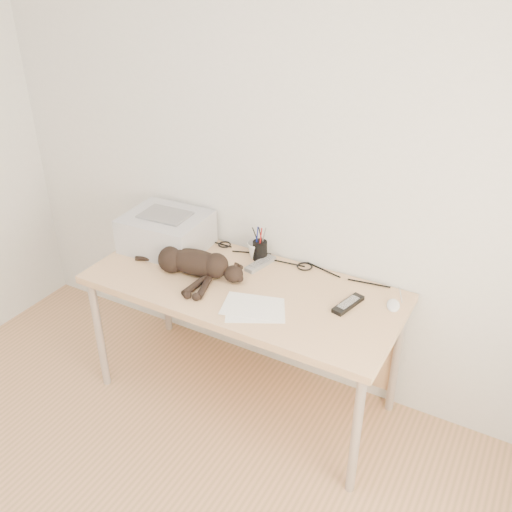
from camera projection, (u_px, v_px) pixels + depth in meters
The scene contains 11 objects.
wall_back at pixel (277, 158), 2.87m from camera, with size 3.50×3.50×0.00m, color silver.
desk at pixel (251, 299), 3.00m from camera, with size 1.60×0.70×0.74m.
printer at pixel (166, 231), 3.17m from camera, with size 0.46×0.40×0.21m.
papers at pixel (254, 308), 2.69m from camera, with size 0.36×0.30×0.01m.
cat at pixel (192, 263), 2.93m from camera, with size 0.65×0.30×0.14m.
mug at pixel (256, 250), 3.09m from camera, with size 0.10×0.10×0.09m, color silver.
pen_cup at pixel (260, 250), 3.07m from camera, with size 0.08×0.08×0.20m.
remote_grey at pixel (260, 264), 3.03m from camera, with size 0.05×0.20×0.02m, color slate.
remote_black at pixel (348, 304), 2.70m from camera, with size 0.05×0.19×0.02m, color black.
mouse at pixel (394, 303), 2.70m from camera, with size 0.06×0.11×0.03m, color white.
cable_tangle at pixel (271, 257), 3.10m from camera, with size 1.36×0.09×0.01m, color black, non-canonical shape.
Camera 1 is at (1.24, -0.69, 2.29)m, focal length 40.00 mm.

